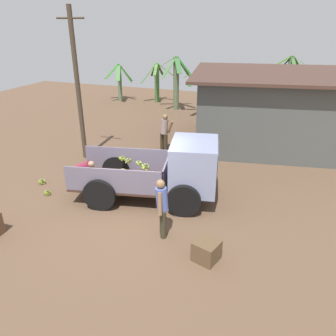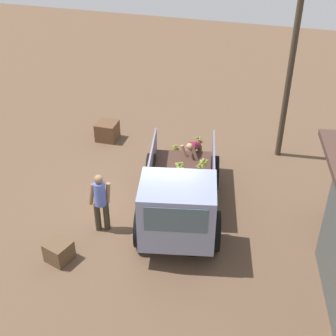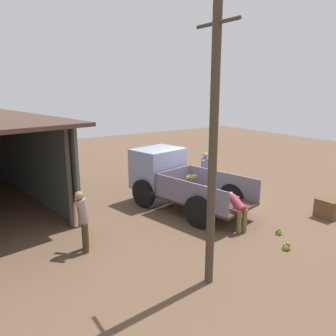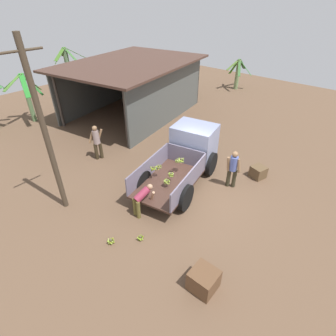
# 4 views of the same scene
# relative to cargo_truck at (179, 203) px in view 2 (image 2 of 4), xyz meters

# --- Properties ---
(ground) EXTENTS (36.00, 36.00, 0.00)m
(ground) POSITION_rel_cargo_truck_xyz_m (-0.95, -0.88, -1.04)
(ground) COLOR brown
(mud_patch_0) EXTENTS (1.19, 1.19, 0.01)m
(mud_patch_0) POSITION_rel_cargo_truck_xyz_m (0.09, 0.40, -1.03)
(mud_patch_0) COLOR black
(mud_patch_0) RESTS_ON ground
(cargo_truck) EXTENTS (4.72, 2.74, 1.97)m
(cargo_truck) POSITION_rel_cargo_truck_xyz_m (0.00, 0.00, 0.00)
(cargo_truck) COLOR #412A21
(cargo_truck) RESTS_ON ground
(utility_pole) EXTENTS (1.14, 0.18, 5.77)m
(utility_pole) POSITION_rel_cargo_truck_xyz_m (-4.70, 2.09, 1.92)
(utility_pole) COLOR #423628
(utility_pole) RESTS_ON ground
(person_foreground_visitor) EXTENTS (0.43, 0.58, 1.65)m
(person_foreground_visitor) POSITION_rel_cargo_truck_xyz_m (0.28, -1.95, -0.12)
(person_foreground_visitor) COLOR #363221
(person_foreground_visitor) RESTS_ON ground
(person_worker_loading) EXTENTS (0.79, 0.63, 1.09)m
(person_worker_loading) POSITION_rel_cargo_truck_xyz_m (-3.12, -0.36, -0.36)
(person_worker_loading) COLOR brown
(person_worker_loading) RESTS_ON ground
(banana_bunch_on_ground_0) EXTENTS (0.25, 0.24, 0.19)m
(banana_bunch_on_ground_0) POSITION_rel_cargo_truck_xyz_m (-4.74, -0.59, -0.93)
(banana_bunch_on_ground_0) COLOR brown
(banana_bunch_on_ground_0) RESTS_ON ground
(banana_bunch_on_ground_1) EXTENTS (0.22, 0.22, 0.17)m
(banana_bunch_on_ground_1) POSITION_rel_cargo_truck_xyz_m (-4.04, -1.18, -0.94)
(banana_bunch_on_ground_1) COLOR brown
(banana_bunch_on_ground_1) RESTS_ON ground
(wooden_crate_0) EXTENTS (0.69, 0.69, 0.62)m
(wooden_crate_0) POSITION_rel_cargo_truck_xyz_m (-4.08, -3.61, -0.73)
(wooden_crate_0) COLOR brown
(wooden_crate_0) RESTS_ON ground
(wooden_crate_1) EXTENTS (0.69, 0.69, 0.50)m
(wooden_crate_1) POSITION_rel_cargo_truck_xyz_m (1.63, -2.50, -0.78)
(wooden_crate_1) COLOR brown
(wooden_crate_1) RESTS_ON ground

